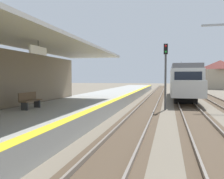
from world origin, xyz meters
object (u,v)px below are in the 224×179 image
Objects in this scene: platform_bench at (30,100)px; rail_signal_post at (166,70)px; approaching_train at (182,81)px; distant_trackside_house at (220,74)px.

rail_signal_post is at bearing 48.74° from platform_bench.
rail_signal_post is (-1.90, -11.32, 1.02)m from approaching_train.
rail_signal_post reaches higher than approaching_train.
distant_trackside_house reaches higher than approaching_train.
platform_bench is 0.24× the size of distant_trackside_house.
approaching_train is at bearing -109.45° from distant_trackside_house.
rail_signal_post reaches higher than platform_bench.
platform_bench is (-6.96, -7.93, -1.82)m from rail_signal_post.
approaching_train reaches higher than platform_bench.
distant_trackside_house is (18.28, 45.91, 1.96)m from platform_bench.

